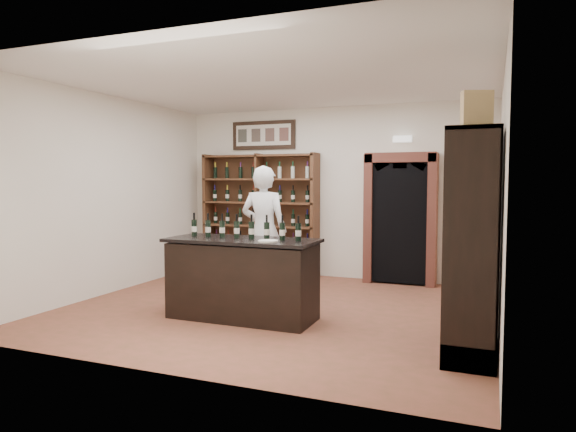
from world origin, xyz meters
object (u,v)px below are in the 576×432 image
object	(u,v)px
tasting_counter	(242,279)
wine_crate	(477,112)
side_cabinet	(476,278)
shopkeeper	(264,231)
counter_bottle_0	(194,228)
wine_shelf	(261,214)

from	to	relation	value
tasting_counter	wine_crate	xyz separation A→B (m)	(2.69, -0.02, 1.92)
side_cabinet	shopkeeper	distance (m)	3.41
counter_bottle_0	shopkeeper	xyz separation A→B (m)	(0.43, 1.23, -0.14)
wine_crate	wine_shelf	bearing A→B (deg)	121.92
tasting_counter	wine_crate	bearing A→B (deg)	-0.39
counter_bottle_0	side_cabinet	size ratio (longest dim) A/B	0.14
side_cabinet	shopkeeper	size ratio (longest dim) A/B	1.14
wine_crate	side_cabinet	bearing A→B (deg)	-102.23
counter_bottle_0	side_cabinet	world-z (taller)	side_cabinet
shopkeeper	wine_shelf	bearing A→B (deg)	-66.39
wine_shelf	side_cabinet	world-z (taller)	same
wine_shelf	tasting_counter	xyz separation A→B (m)	(1.10, -2.93, -0.61)
side_cabinet	wine_crate	world-z (taller)	wine_crate
counter_bottle_0	wine_crate	bearing A→B (deg)	-1.26
shopkeeper	wine_crate	bearing A→B (deg)	153.67
tasting_counter	side_cabinet	bearing A→B (deg)	-6.28
wine_shelf	counter_bottle_0	distance (m)	2.90
wine_shelf	side_cabinet	xyz separation A→B (m)	(3.82, -3.23, -0.35)
shopkeeper	wine_crate	distance (m)	3.55
shopkeeper	wine_crate	world-z (taller)	wine_crate
tasting_counter	side_cabinet	distance (m)	2.75
wine_shelf	shopkeeper	bearing A→B (deg)	-63.72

